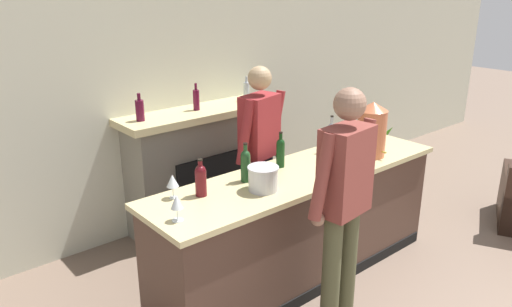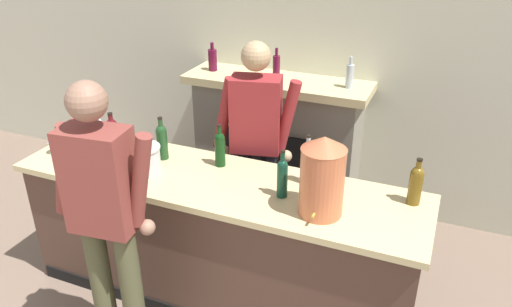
% 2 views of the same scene
% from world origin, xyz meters
% --- Properties ---
extents(wall_back_panel, '(12.00, 0.07, 2.75)m').
position_xyz_m(wall_back_panel, '(0.00, 4.49, 1.38)').
color(wall_back_panel, beige).
rests_on(wall_back_panel, ground_plane).
extents(bar_counter, '(2.76, 0.72, 0.97)m').
position_xyz_m(bar_counter, '(0.13, 2.85, 0.49)').
color(bar_counter, '#4A3328').
rests_on(bar_counter, ground_plane).
extents(fireplace_stone, '(1.63, 0.52, 1.50)m').
position_xyz_m(fireplace_stone, '(0.05, 4.23, 0.63)').
color(fireplace_stone, gray).
rests_on(fireplace_stone, ground_plane).
extents(person_customer, '(0.66, 0.34, 1.82)m').
position_xyz_m(person_customer, '(-0.19, 2.15, 1.01)').
color(person_customer, '#48482E').
rests_on(person_customer, ground_plane).
extents(person_bartender, '(0.65, 0.37, 1.76)m').
position_xyz_m(person_bartender, '(0.18, 3.43, 0.97)').
color(person_bartender, '#1E202E').
rests_on(person_bartender, ground_plane).
extents(copper_dispenser, '(0.26, 0.30, 0.49)m').
position_xyz_m(copper_dispenser, '(0.87, 2.73, 1.22)').
color(copper_dispenser, '#BD633F').
rests_on(copper_dispenser, bar_counter).
extents(ice_bucket_steel, '(0.23, 0.23, 0.18)m').
position_xyz_m(ice_bucket_steel, '(-0.35, 2.77, 1.07)').
color(ice_bucket_steel, silver).
rests_on(ice_bucket_steel, bar_counter).
extents(wine_bottle_rose_blush, '(0.07, 0.07, 0.31)m').
position_xyz_m(wine_bottle_rose_blush, '(0.60, 2.82, 1.11)').
color(wine_bottle_rose_blush, '#0F3625').
rests_on(wine_bottle_rose_blush, bar_counter).
extents(wine_bottle_chardonnay_pale, '(0.08, 0.08, 0.31)m').
position_xyz_m(wine_bottle_chardonnay_pale, '(-0.34, 2.98, 1.11)').
color(wine_bottle_chardonnay_pale, '#1C411E').
rests_on(wine_bottle_chardonnay_pale, bar_counter).
extents(wine_bottle_port_short, '(0.07, 0.07, 0.30)m').
position_xyz_m(wine_bottle_port_short, '(0.08, 3.04, 1.11)').
color(wine_bottle_port_short, '#0F3312').
rests_on(wine_bottle_port_short, bar_counter).
extents(wine_bottle_cabernet_heavy, '(0.08, 0.08, 0.28)m').
position_xyz_m(wine_bottle_cabernet_heavy, '(-0.76, 2.98, 1.10)').
color(wine_bottle_cabernet_heavy, '#551016').
rests_on(wine_bottle_cabernet_heavy, bar_counter).
extents(wine_bottle_burgundy_dark, '(0.08, 0.08, 0.30)m').
position_xyz_m(wine_bottle_burgundy_dark, '(1.36, 3.05, 1.11)').
color(wine_bottle_burgundy_dark, brown).
rests_on(wine_bottle_burgundy_dark, bar_counter).
extents(wine_bottle_merlot_tall, '(0.07, 0.07, 0.34)m').
position_xyz_m(wine_bottle_merlot_tall, '(0.69, 3.04, 1.12)').
color(wine_bottle_merlot_tall, '#A7B3BD').
rests_on(wine_bottle_merlot_tall, bar_counter).
extents(wine_glass_near_bucket, '(0.09, 0.09, 0.18)m').
position_xyz_m(wine_glass_near_bucket, '(-0.94, 3.07, 1.10)').
color(wine_glass_near_bucket, silver).
rests_on(wine_glass_near_bucket, bar_counter).
extents(wine_glass_by_dispenser, '(0.08, 0.08, 0.18)m').
position_xyz_m(wine_glass_by_dispenser, '(-1.10, 2.75, 1.10)').
color(wine_glass_by_dispenser, silver).
rests_on(wine_glass_by_dispenser, bar_counter).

